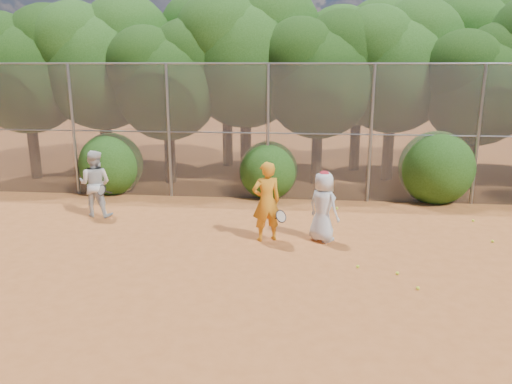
# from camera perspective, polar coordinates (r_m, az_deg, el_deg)

# --- Properties ---
(ground) EXTENTS (80.00, 80.00, 0.00)m
(ground) POSITION_cam_1_polar(r_m,az_deg,el_deg) (9.55, 4.54, -10.33)
(ground) COLOR #AA5926
(ground) RESTS_ON ground
(fence_back) EXTENTS (20.05, 0.09, 4.03)m
(fence_back) POSITION_cam_1_polar(r_m,az_deg,el_deg) (14.80, 4.79, 6.87)
(fence_back) COLOR gray
(fence_back) RESTS_ON ground
(tree_0) EXTENTS (4.38, 3.81, 6.00)m
(tree_0) POSITION_cam_1_polar(r_m,az_deg,el_deg) (19.26, -24.72, 13.00)
(tree_0) COLOR black
(tree_0) RESTS_ON ground
(tree_1) EXTENTS (4.64, 4.03, 6.35)m
(tree_1) POSITION_cam_1_polar(r_m,az_deg,el_deg) (18.61, -17.12, 14.37)
(tree_1) COLOR black
(tree_1) RESTS_ON ground
(tree_2) EXTENTS (3.99, 3.47, 5.47)m
(tree_2) POSITION_cam_1_polar(r_m,az_deg,el_deg) (17.13, -9.99, 12.88)
(tree_2) COLOR black
(tree_2) RESTS_ON ground
(tree_3) EXTENTS (4.89, 4.26, 6.70)m
(tree_3) POSITION_cam_1_polar(r_m,az_deg,el_deg) (17.64, -1.00, 15.76)
(tree_3) COLOR black
(tree_3) RESTS_ON ground
(tree_4) EXTENTS (4.19, 3.64, 5.73)m
(tree_4) POSITION_cam_1_polar(r_m,az_deg,el_deg) (16.91, 7.41, 13.54)
(tree_4) COLOR black
(tree_4) RESTS_ON ground
(tree_5) EXTENTS (4.51, 3.92, 6.17)m
(tree_5) POSITION_cam_1_polar(r_m,az_deg,el_deg) (17.95, 15.64, 14.12)
(tree_5) COLOR black
(tree_5) RESTS_ON ground
(tree_6) EXTENTS (3.86, 3.36, 5.29)m
(tree_6) POSITION_cam_1_polar(r_m,az_deg,el_deg) (17.57, 24.25, 11.51)
(tree_6) COLOR black
(tree_6) RESTS_ON ground
(tree_9) EXTENTS (4.83, 4.20, 6.62)m
(tree_9) POSITION_cam_1_polar(r_m,az_deg,el_deg) (21.12, -17.29, 14.77)
(tree_9) COLOR black
(tree_9) RESTS_ON ground
(tree_10) EXTENTS (5.15, 4.48, 7.06)m
(tree_10) POSITION_cam_1_polar(r_m,az_deg,el_deg) (19.96, -3.19, 16.26)
(tree_10) COLOR black
(tree_10) RESTS_ON ground
(tree_11) EXTENTS (4.64, 4.03, 6.35)m
(tree_11) POSITION_cam_1_polar(r_m,az_deg,el_deg) (19.41, 11.86, 14.67)
(tree_11) COLOR black
(tree_11) RESTS_ON ground
(tree_12) EXTENTS (5.02, 4.37, 6.88)m
(tree_12) POSITION_cam_1_polar(r_m,az_deg,el_deg) (20.94, 24.51, 14.63)
(tree_12) COLOR black
(tree_12) RESTS_ON ground
(bush_0) EXTENTS (2.00, 2.00, 2.00)m
(bush_0) POSITION_cam_1_polar(r_m,az_deg,el_deg) (16.45, -16.24, 3.39)
(bush_0) COLOR #1C4411
(bush_0) RESTS_ON ground
(bush_1) EXTENTS (1.80, 1.80, 1.80)m
(bush_1) POSITION_cam_1_polar(r_m,az_deg,el_deg) (15.33, 1.43, 2.81)
(bush_1) COLOR #1C4411
(bush_1) RESTS_ON ground
(bush_2) EXTENTS (2.20, 2.20, 2.20)m
(bush_2) POSITION_cam_1_polar(r_m,az_deg,el_deg) (15.73, 19.93, 2.99)
(bush_2) COLOR #1C4411
(bush_2) RESTS_ON ground
(player_yellow) EXTENTS (0.91, 0.70, 1.86)m
(player_yellow) POSITION_cam_1_polar(r_m,az_deg,el_deg) (11.42, 1.20, -1.11)
(player_yellow) COLOR orange
(player_yellow) RESTS_ON ground
(player_teen) EXTENTS (0.94, 0.92, 1.66)m
(player_teen) POSITION_cam_1_polar(r_m,az_deg,el_deg) (11.52, 7.69, -1.65)
(player_teen) COLOR silver
(player_teen) RESTS_ON ground
(player_white) EXTENTS (0.91, 0.79, 1.79)m
(player_white) POSITION_cam_1_polar(r_m,az_deg,el_deg) (13.96, -17.92, 0.92)
(player_white) COLOR silver
(player_white) RESTS_ON ground
(ball_0) EXTENTS (0.07, 0.07, 0.07)m
(ball_0) POSITION_cam_1_polar(r_m,az_deg,el_deg) (10.23, 15.85, -8.91)
(ball_0) COLOR #D7F02B
(ball_0) RESTS_ON ground
(ball_1) EXTENTS (0.07, 0.07, 0.07)m
(ball_1) POSITION_cam_1_polar(r_m,az_deg,el_deg) (12.75, 25.42, -5.10)
(ball_1) COLOR #D7F02B
(ball_1) RESTS_ON ground
(ball_2) EXTENTS (0.07, 0.07, 0.07)m
(ball_2) POSITION_cam_1_polar(r_m,az_deg,el_deg) (9.70, 18.01, -10.41)
(ball_2) COLOR #D7F02B
(ball_2) RESTS_ON ground
(ball_4) EXTENTS (0.07, 0.07, 0.07)m
(ball_4) POSITION_cam_1_polar(r_m,az_deg,el_deg) (10.35, 11.55, -8.35)
(ball_4) COLOR #D7F02B
(ball_4) RESTS_ON ground
(ball_5) EXTENTS (0.07, 0.07, 0.07)m
(ball_5) POSITION_cam_1_polar(r_m,az_deg,el_deg) (14.18, 23.56, -3.00)
(ball_5) COLOR #D7F02B
(ball_5) RESTS_ON ground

